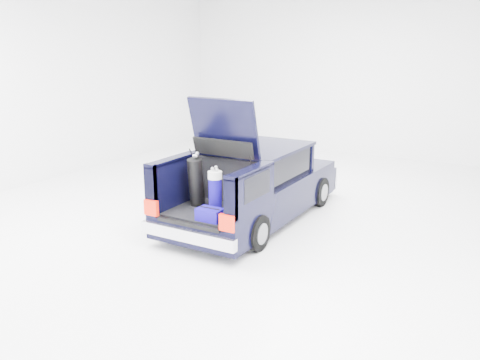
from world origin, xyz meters
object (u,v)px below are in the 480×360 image
Objects in this scene: red_suitcase at (245,192)px; blue_golf_bag at (215,191)px; blue_duffel at (210,214)px; car at (256,185)px; black_golf_bag at (196,182)px.

blue_golf_bag is (-0.35, -0.39, 0.07)m from red_suitcase.
blue_golf_bag is at bearing 110.98° from blue_duffel.
black_golf_bag is at bearing -103.74° from car.
car is at bearing 68.15° from black_golf_bag.
car is at bearing 91.90° from red_suitcase.
black_golf_bag is 1.20× the size of blue_golf_bag.
red_suitcase is at bearing 12.22° from black_golf_bag.
blue_duffel is at bearing -82.69° from car.
blue_duffel is at bearing -47.83° from black_golf_bag.
red_suitcase is (0.43, -1.19, 0.22)m from car.
car is at bearing 96.46° from blue_duffel.
car reaches higher than black_golf_bag.
black_golf_bag is (-0.36, -1.49, 0.35)m from car.
red_suitcase is 0.78× the size of blue_golf_bag.
blue_duffel is (0.26, -2.01, 0.03)m from car.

